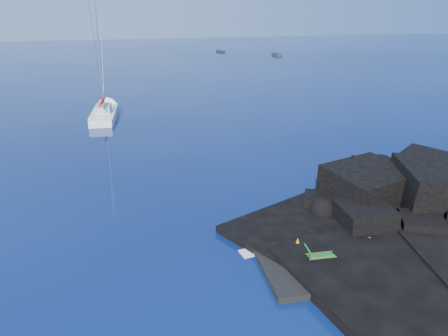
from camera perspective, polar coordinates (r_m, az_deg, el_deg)
The scene contains 11 objects.
ground at distance 23.28m, azimuth 5.10°, elevation -14.42°, with size 400.00×400.00×0.00m, color black.
headland at distance 31.98m, azimuth 25.22°, elevation -6.30°, with size 24.00×24.00×3.60m, color black, non-canonical shape.
beach at distance 25.46m, azimuth 14.30°, elevation -11.74°, with size 8.50×6.00×0.70m, color black.
surf_foam at distance 29.06m, azimuth 10.62°, elevation -7.23°, with size 10.00×8.00×0.06m, color white, non-canonical shape.
sailboat at distance 58.57m, azimuth -15.29°, elevation 6.34°, with size 2.90×13.83×14.50m, color white, non-canonical shape.
deck_chair at distance 24.37m, azimuth 12.58°, elevation -10.66°, with size 1.60×0.70×1.10m, color #1B7B2A, non-canonical shape.
towel at distance 26.84m, azimuth 17.97°, elevation -9.45°, with size 2.02×0.96×0.05m, color beige.
sunbather at distance 26.77m, azimuth 18.01°, elevation -9.16°, with size 1.87×0.46×0.25m, color tan, non-canonical shape.
marker_cone at distance 25.54m, azimuth 9.59°, elevation -9.57°, with size 0.39×0.39×0.59m, color orange.
distant_boat_a at distance 147.86m, azimuth -0.47°, elevation 14.91°, with size 1.26×4.06×0.54m, color #232328.
distant_boat_b at distance 137.34m, azimuth 6.92°, elevation 14.38°, with size 1.58×5.07×0.68m, color #2B2B31.
Camera 1 is at (-7.55, -17.68, 13.13)m, focal length 35.00 mm.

